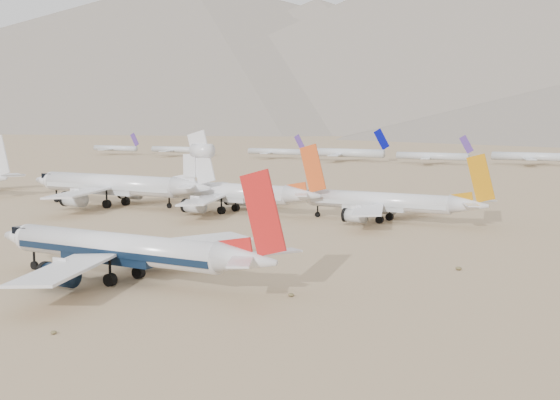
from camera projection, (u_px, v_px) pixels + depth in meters
name	position (u px, v px, depth m)	size (l,w,h in m)	color
ground	(144.00, 280.00, 115.84)	(7000.00, 7000.00, 0.00)	#8B7451
main_airliner	(128.00, 250.00, 113.13)	(49.55, 48.39, 17.48)	white
row2_gold_tail	(387.00, 202.00, 178.40)	(45.85, 44.84, 16.33)	white
row2_orange_tail	(231.00, 193.00, 195.68)	(50.05, 48.96, 17.85)	white
row2_white_trijet	(120.00, 185.00, 207.95)	(59.07, 57.73, 20.93)	white
distant_storage_row	(466.00, 156.00, 388.58)	(476.98, 64.39, 15.67)	silver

